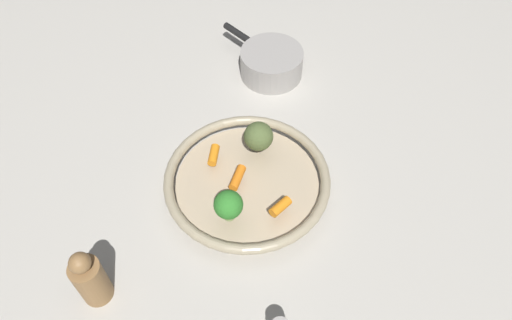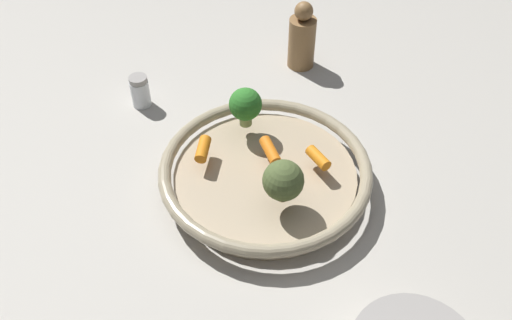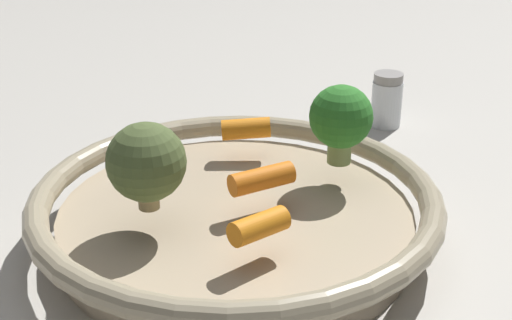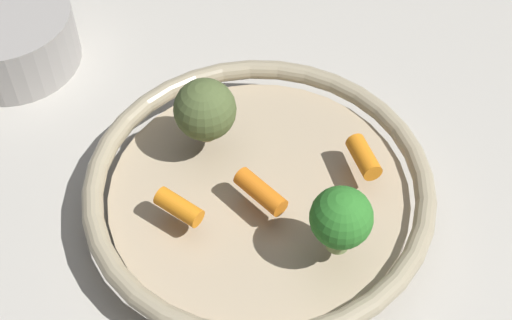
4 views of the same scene
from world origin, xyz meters
The scene contains 9 objects.
ground_plane centered at (0.00, 0.00, 0.00)m, with size 2.33×2.33×0.00m, color #B7B2A8.
serving_bowl centered at (0.00, 0.00, 0.03)m, with size 0.32×0.32×0.05m.
baby_carrot_back centered at (-0.03, 0.07, 0.06)m, with size 0.02×0.02×0.04m, color orange.
baby_carrot_right centered at (-0.02, 0.00, 0.06)m, with size 0.02×0.02×0.05m, color orange.
baby_carrot_center centered at (0.01, -0.10, 0.06)m, with size 0.02×0.02×0.04m, color orange.
broccoli_floret_edge centered at (0.05, 0.05, 0.09)m, with size 0.06×0.06×0.07m.
broccoli_floret_mid centered at (-0.07, -0.06, 0.09)m, with size 0.05×0.05×0.07m.
pepper_mill centered at (-0.33, -0.05, 0.06)m, with size 0.05×0.05×0.13m.
saucepan centered at (0.22, 0.26, 0.03)m, with size 0.15×0.23×0.07m.
Camera 1 is at (-0.27, -0.47, 0.81)m, focal length 34.19 mm.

